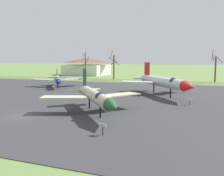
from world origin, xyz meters
name	(u,v)px	position (x,y,z in m)	size (l,w,h in m)	color
ground_plane	(25,116)	(0.00, 0.00, 0.00)	(600.00, 600.00, 0.00)	#607F42
asphalt_apron	(87,97)	(0.00, 15.71, 0.03)	(101.60, 52.37, 0.05)	#333335
grass_verge_strip	(138,81)	(0.00, 47.90, 0.03)	(161.60, 12.00, 0.06)	#586734
jet_fighter_front_left	(58,79)	(-12.89, 26.44, 1.82)	(10.47, 11.56, 3.94)	#8EA3B2
info_placard_front_left	(53,88)	(-9.51, 19.69, 0.66)	(0.52, 0.22, 1.08)	black
jet_fighter_front_right	(95,96)	(6.96, 3.86, 2.07)	(11.71, 12.99, 5.04)	#B7B293
info_placard_front_right	(103,127)	(11.13, -3.70, 0.71)	(0.68, 0.39, 1.08)	black
jet_fighter_rear_left	(163,82)	(11.79, 21.21, 2.48)	(13.76, 15.91, 5.73)	silver
info_placard_rear_left	(190,101)	(16.80, 13.43, 0.61)	(0.64, 0.30, 0.95)	black
bare_tree_far_left	(85,64)	(-18.54, 51.22, 4.71)	(2.56, 2.69, 8.69)	brown
bare_tree_left_of_center	(114,66)	(-8.84, 51.69, 4.26)	(3.17, 2.84, 9.17)	brown
bare_tree_center	(215,67)	(20.61, 52.71, 4.12)	(2.85, 2.82, 8.86)	brown
visitor_building	(86,67)	(-27.72, 70.06, 3.32)	(17.58, 14.20, 6.83)	silver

